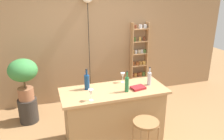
% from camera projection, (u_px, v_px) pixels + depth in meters
% --- Properties ---
extents(back_wall, '(6.40, 0.10, 2.80)m').
position_uv_depth(back_wall, '(89.00, 36.00, 4.71)').
color(back_wall, '#997551').
rests_on(back_wall, ground).
extents(kitchen_counter, '(1.60, 0.66, 0.89)m').
position_uv_depth(kitchen_counter, '(114.00, 115.00, 3.55)').
color(kitchen_counter, '#A87F51').
rests_on(kitchen_counter, ground).
extents(bar_stool, '(0.35, 0.35, 0.65)m').
position_uv_depth(bar_stool, '(146.00, 132.00, 3.08)').
color(bar_stool, '#997047').
rests_on(bar_stool, ground).
extents(spice_shelf, '(0.38, 0.15, 1.65)m').
position_uv_depth(spice_shelf, '(139.00, 61.00, 5.10)').
color(spice_shelf, tan).
rests_on(spice_shelf, ground).
extents(plant_stool, '(0.34, 0.34, 0.45)m').
position_uv_depth(plant_stool, '(28.00, 110.00, 4.13)').
color(plant_stool, '#2D2823').
rests_on(plant_stool, ground).
extents(potted_plant, '(0.50, 0.45, 0.75)m').
position_uv_depth(potted_plant, '(23.00, 74.00, 3.89)').
color(potted_plant, '#935B3D').
rests_on(potted_plant, plant_stool).
extents(bottle_wine_red, '(0.06, 0.06, 0.32)m').
position_uv_depth(bottle_wine_red, '(127.00, 84.00, 3.30)').
color(bottle_wine_red, '#236638').
rests_on(bottle_wine_red, kitchen_counter).
extents(bottle_vinegar, '(0.06, 0.06, 0.30)m').
position_uv_depth(bottle_vinegar, '(149.00, 78.00, 3.54)').
color(bottle_vinegar, '#B2B2B7').
rests_on(bottle_vinegar, kitchen_counter).
extents(bottle_olive_oil, '(0.08, 0.08, 0.32)m').
position_uv_depth(bottle_olive_oil, '(87.00, 82.00, 3.38)').
color(bottle_olive_oil, navy).
rests_on(bottle_olive_oil, kitchen_counter).
extents(wine_glass_left, '(0.07, 0.07, 0.16)m').
position_uv_depth(wine_glass_left, '(91.00, 93.00, 3.04)').
color(wine_glass_left, silver).
rests_on(wine_glass_left, kitchen_counter).
extents(wine_glass_center, '(0.07, 0.07, 0.16)m').
position_uv_depth(wine_glass_center, '(123.00, 76.00, 3.63)').
color(wine_glass_center, silver).
rests_on(wine_glass_center, kitchen_counter).
extents(cookbook, '(0.23, 0.18, 0.03)m').
position_uv_depth(cookbook, '(138.00, 88.00, 3.43)').
color(cookbook, maroon).
rests_on(cookbook, kitchen_counter).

